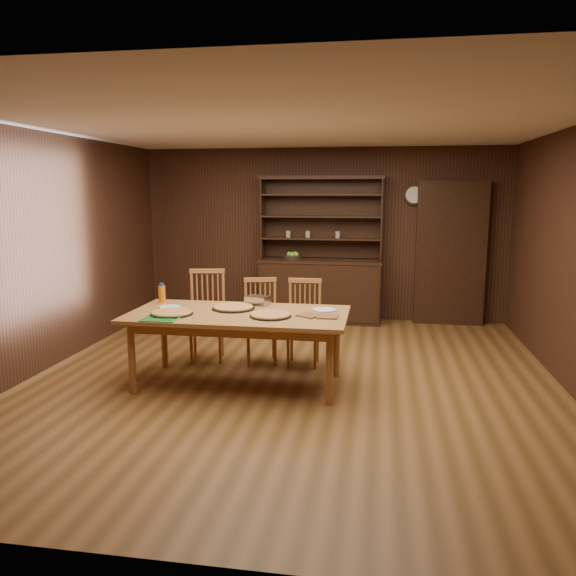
% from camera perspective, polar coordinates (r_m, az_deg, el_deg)
% --- Properties ---
extents(floor, '(6.00, 6.00, 0.00)m').
position_cam_1_polar(floor, '(5.97, 0.37, -9.31)').
color(floor, brown).
rests_on(floor, ground).
extents(room_shell, '(6.00, 6.00, 6.00)m').
position_cam_1_polar(room_shell, '(5.65, 0.39, 5.97)').
color(room_shell, white).
rests_on(room_shell, floor).
extents(china_hutch, '(1.84, 0.52, 2.17)m').
position_cam_1_polar(china_hutch, '(8.48, 3.28, 0.59)').
color(china_hutch, black).
rests_on(china_hutch, floor).
extents(doorway, '(1.00, 0.18, 2.10)m').
position_cam_1_polar(doorway, '(8.58, 16.16, 3.38)').
color(doorway, black).
rests_on(doorway, floor).
extents(wall_clock, '(0.30, 0.05, 0.30)m').
position_cam_1_polar(wall_clock, '(8.54, 12.68, 9.22)').
color(wall_clock, black).
rests_on(wall_clock, room_shell).
extents(dining_table, '(2.20, 1.10, 0.75)m').
position_cam_1_polar(dining_table, '(5.69, -5.08, -3.18)').
color(dining_table, '#A26E38').
rests_on(dining_table, floor).
extents(chair_left, '(0.50, 0.49, 1.06)m').
position_cam_1_polar(chair_left, '(6.65, -8.21, -2.41)').
color(chair_left, '#A36038').
rests_on(chair_left, floor).
extents(chair_center, '(0.48, 0.46, 0.97)m').
position_cam_1_polar(chair_center, '(6.50, -2.78, -3.04)').
color(chair_center, '#A36038').
rests_on(chair_center, floor).
extents(chair_right, '(0.41, 0.39, 0.97)m').
position_cam_1_polar(chair_right, '(6.41, 1.63, -3.20)').
color(chair_right, '#A36038').
rests_on(chair_right, floor).
extents(pizza_left, '(0.42, 0.42, 0.04)m').
position_cam_1_polar(pizza_left, '(5.68, -11.73, -2.48)').
color(pizza_left, black).
rests_on(pizza_left, dining_table).
extents(pizza_right, '(0.41, 0.41, 0.04)m').
position_cam_1_polar(pizza_right, '(5.47, -1.79, -2.76)').
color(pizza_right, black).
rests_on(pizza_right, dining_table).
extents(pizza_center, '(0.45, 0.45, 0.04)m').
position_cam_1_polar(pizza_center, '(5.85, -5.57, -1.97)').
color(pizza_center, black).
rests_on(pizza_center, dining_table).
extents(cooling_rack, '(0.35, 0.35, 0.02)m').
position_cam_1_polar(cooling_rack, '(5.53, -12.68, -2.96)').
color(cooling_rack, '#0C9E47').
rests_on(cooling_rack, dining_table).
extents(plate_left, '(0.24, 0.24, 0.02)m').
position_cam_1_polar(plate_left, '(6.01, -11.88, -1.90)').
color(plate_left, white).
rests_on(plate_left, dining_table).
extents(plate_right, '(0.26, 0.26, 0.02)m').
position_cam_1_polar(plate_right, '(5.76, 3.68, -2.22)').
color(plate_right, white).
rests_on(plate_right, dining_table).
extents(foil_dish, '(0.28, 0.24, 0.10)m').
position_cam_1_polar(foil_dish, '(6.03, -3.07, -1.27)').
color(foil_dish, silver).
rests_on(foil_dish, dining_table).
extents(juice_bottle, '(0.07, 0.07, 0.21)m').
position_cam_1_polar(juice_bottle, '(6.30, -12.68, -0.56)').
color(juice_bottle, orange).
rests_on(juice_bottle, dining_table).
extents(pot_holder_a, '(0.20, 0.20, 0.01)m').
position_cam_1_polar(pot_holder_a, '(5.46, 4.03, -2.91)').
color(pot_holder_a, maroon).
rests_on(pot_holder_a, dining_table).
extents(pot_holder_b, '(0.27, 0.27, 0.01)m').
position_cam_1_polar(pot_holder_b, '(5.50, 2.22, -2.80)').
color(pot_holder_b, maroon).
rests_on(pot_holder_b, dining_table).
extents(fruit_bowl, '(0.30, 0.30, 0.12)m').
position_cam_1_polar(fruit_bowl, '(8.42, 0.47, 3.19)').
color(fruit_bowl, black).
rests_on(fruit_bowl, china_hutch).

